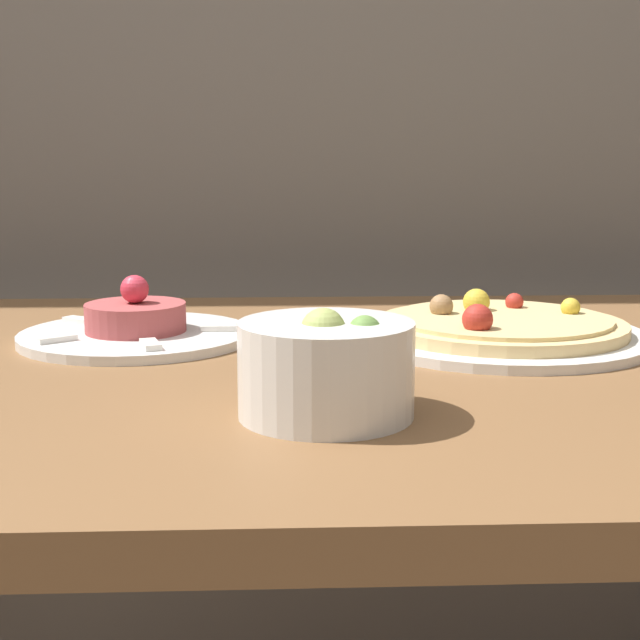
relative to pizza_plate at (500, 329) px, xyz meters
The scene contains 4 objects.
dining_table 0.23m from the pizza_plate, 155.71° to the right, with size 1.38×0.80×0.77m.
pizza_plate is the anchor object (origin of this frame).
tartare_plate 0.39m from the pizza_plate, behind, with size 0.25×0.25×0.07m.
small_bowl 0.34m from the pizza_plate, 126.21° to the right, with size 0.13×0.13×0.08m.
Camera 1 is at (-0.05, -0.45, 0.97)m, focal length 50.00 mm.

